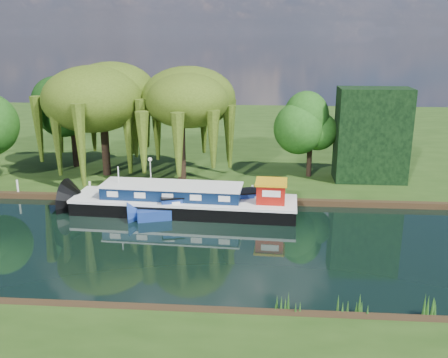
{
  "coord_description": "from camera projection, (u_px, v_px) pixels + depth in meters",
  "views": [
    {
      "loc": [
        9.67,
        -28.7,
        12.89
      ],
      "look_at": [
        7.01,
        5.38,
        2.8
      ],
      "focal_mm": 40.0,
      "sensor_mm": 36.0,
      "label": 1
    }
  ],
  "objects": [
    {
      "name": "far_bank",
      "position": [
        187.0,
        134.0,
        64.26
      ],
      "size": [
        120.0,
        52.0,
        0.45
      ],
      "primitive_type": "cube",
      "color": "#1C360E",
      "rests_on": "ground"
    },
    {
      "name": "dutch_barge",
      "position": [
        186.0,
        201.0,
        36.87
      ],
      "size": [
        16.71,
        4.59,
        3.49
      ],
      "rotation": [
        0.0,
        0.0,
        -0.05
      ],
      "color": "black",
      "rests_on": "ground"
    },
    {
      "name": "conifer_hedge",
      "position": [
        372.0,
        135.0,
        42.52
      ],
      "size": [
        6.0,
        3.0,
        8.0
      ],
      "primitive_type": "cube",
      "color": "black",
      "rests_on": "far_bank"
    },
    {
      "name": "ground",
      "position": [
        108.0,
        242.0,
        31.81
      ],
      "size": [
        120.0,
        120.0,
        0.0
      ],
      "primitive_type": "plane",
      "color": "black"
    },
    {
      "name": "tree_far_mid",
      "position": [
        72.0,
        111.0,
        46.63
      ],
      "size": [
        4.76,
        4.76,
        7.8
      ],
      "color": "black",
      "rests_on": "far_bank"
    },
    {
      "name": "reeds_near",
      "position": [
        200.0,
        300.0,
        23.9
      ],
      "size": [
        33.7,
        1.5,
        1.1
      ],
      "color": "#184A13",
      "rests_on": "ground"
    },
    {
      "name": "willow_left",
      "position": [
        102.0,
        99.0,
        43.39
      ],
      "size": [
        7.9,
        7.9,
        9.47
      ],
      "color": "black",
      "rests_on": "far_bank"
    },
    {
      "name": "mooring_posts",
      "position": [
        133.0,
        188.0,
        39.61
      ],
      "size": [
        19.16,
        0.16,
        1.0
      ],
      "color": "silver",
      "rests_on": "far_bank"
    },
    {
      "name": "narrowboat",
      "position": [
        216.0,
        205.0,
        36.9
      ],
      "size": [
        11.67,
        5.22,
        1.69
      ],
      "rotation": [
        0.0,
        0.0,
        0.29
      ],
      "color": "navy",
      "rests_on": "ground"
    },
    {
      "name": "willow_right",
      "position": [
        180.0,
        107.0,
        41.8
      ],
      "size": [
        7.22,
        7.22,
        8.8
      ],
      "color": "black",
      "rests_on": "far_bank"
    },
    {
      "name": "tree_far_right",
      "position": [
        311.0,
        127.0,
        43.61
      ],
      "size": [
        3.97,
        3.97,
        6.49
      ],
      "color": "black",
      "rests_on": "far_bank"
    },
    {
      "name": "lamppost",
      "position": [
        150.0,
        164.0,
        41.13
      ],
      "size": [
        0.36,
        0.36,
        2.56
      ],
      "color": "silver",
      "rests_on": "far_bank"
    }
  ]
}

